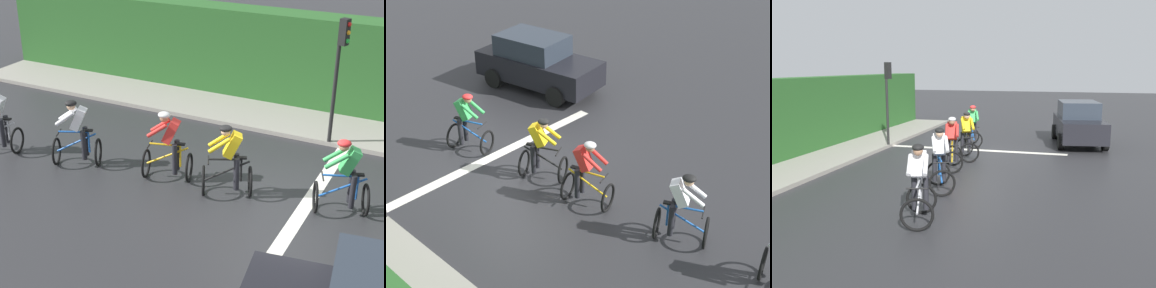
# 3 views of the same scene
# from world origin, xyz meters

# --- Properties ---
(ground_plane) EXTENTS (80.00, 80.00, 0.00)m
(ground_plane) POSITION_xyz_m (0.00, 0.00, 0.00)
(ground_plane) COLOR #28282B
(sidewalk_kerb) EXTENTS (2.80, 20.08, 0.12)m
(sidewalk_kerb) POSITION_xyz_m (4.78, 2.00, 0.06)
(sidewalk_kerb) COLOR gray
(sidewalk_kerb) RESTS_ON ground
(stone_wall_low) EXTENTS (0.44, 20.08, 0.48)m
(stone_wall_low) POSITION_xyz_m (5.68, 2.00, 0.24)
(stone_wall_low) COLOR gray
(stone_wall_low) RESTS_ON ground
(hedge_wall) EXTENTS (1.10, 20.08, 2.78)m
(hedge_wall) POSITION_xyz_m (5.98, 2.00, 1.39)
(hedge_wall) COLOR #265623
(hedge_wall) RESTS_ON ground
(road_marking_stop_line) EXTENTS (7.00, 0.30, 0.01)m
(road_marking_stop_line) POSITION_xyz_m (0.00, -0.55, 0.00)
(road_marking_stop_line) COLOR silver
(road_marking_stop_line) RESTS_ON ground
(cyclist_second) EXTENTS (1.07, 1.27, 1.66)m
(cyclist_second) POSITION_xyz_m (-0.44, 4.94, 0.80)
(cyclist_second) COLOR black
(cyclist_second) RESTS_ON ground
(cyclist_mid) EXTENTS (0.95, 1.22, 1.66)m
(cyclist_mid) POSITION_xyz_m (-0.08, 2.64, 0.80)
(cyclist_mid) COLOR black
(cyclist_mid) RESTS_ON ground
(cyclist_fourth) EXTENTS (1.08, 1.27, 1.66)m
(cyclist_fourth) POSITION_xyz_m (-0.13, 1.12, 0.80)
(cyclist_fourth) COLOR black
(cyclist_fourth) RESTS_ON ground
(cyclist_trailing) EXTENTS (1.02, 1.25, 1.66)m
(cyclist_trailing) POSITION_xyz_m (0.26, -1.28, 0.80)
(cyclist_trailing) COLOR black
(cyclist_trailing) RESTS_ON ground
(traffic_light_near_crossing) EXTENTS (0.25, 0.30, 3.34)m
(traffic_light_near_crossing) POSITION_xyz_m (3.42, -0.21, 2.22)
(traffic_light_near_crossing) COLOR black
(traffic_light_near_crossing) RESTS_ON ground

